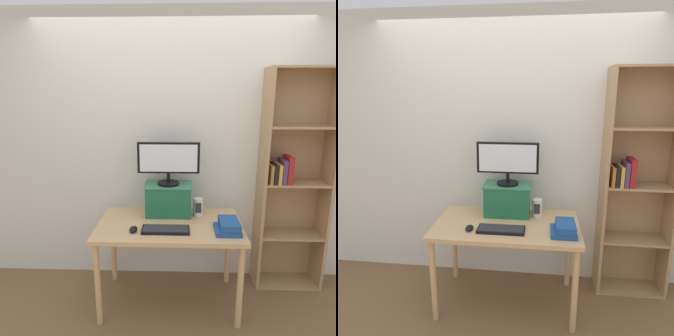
{
  "view_description": "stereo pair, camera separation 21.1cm",
  "coord_description": "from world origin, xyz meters",
  "views": [
    {
      "loc": [
        0.07,
        -2.38,
        1.85
      ],
      "look_at": [
        -0.02,
        0.08,
        1.23
      ],
      "focal_mm": 32.0,
      "sensor_mm": 36.0,
      "label": 1
    },
    {
      "loc": [
        0.28,
        -2.36,
        1.85
      ],
      "look_at": [
        -0.02,
        0.08,
        1.23
      ],
      "focal_mm": 32.0,
      "sensor_mm": 36.0,
      "label": 2
    }
  ],
  "objects": [
    {
      "name": "desk_speaker",
      "position": [
        0.25,
        0.18,
        0.85
      ],
      "size": [
        0.09,
        0.09,
        0.16
      ],
      "color": "silver",
      "rests_on": "desk"
    },
    {
      "name": "computer_monitor",
      "position": [
        -0.02,
        0.21,
        1.27
      ],
      "size": [
        0.55,
        0.2,
        0.38
      ],
      "color": "black",
      "rests_on": "riser_box"
    },
    {
      "name": "ground_plane",
      "position": [
        0.0,
        0.0,
        0.0
      ],
      "size": [
        12.0,
        12.0,
        0.0
      ],
      "primitive_type": "plane",
      "color": "brown"
    },
    {
      "name": "keyboard",
      "position": [
        -0.03,
        -0.15,
        0.78
      ],
      "size": [
        0.39,
        0.16,
        0.02
      ],
      "color": "black",
      "rests_on": "desk"
    },
    {
      "name": "book_stack",
      "position": [
        0.48,
        -0.14,
        0.81
      ],
      "size": [
        0.2,
        0.25,
        0.09
      ],
      "color": "navy",
      "rests_on": "desk"
    },
    {
      "name": "desk",
      "position": [
        0.0,
        0.0,
        0.67
      ],
      "size": [
        1.23,
        0.7,
        0.76
      ],
      "color": "tan",
      "rests_on": "ground_plane"
    },
    {
      "name": "bookshelf_unit",
      "position": [
        1.13,
        0.34,
        1.05
      ],
      "size": [
        0.63,
        0.28,
        2.07
      ],
      "color": "tan",
      "rests_on": "ground_plane"
    },
    {
      "name": "computer_mouse",
      "position": [
        -0.29,
        -0.16,
        0.78
      ],
      "size": [
        0.06,
        0.1,
        0.04
      ],
      "color": "black",
      "rests_on": "desk"
    },
    {
      "name": "back_wall",
      "position": [
        0.0,
        0.49,
        1.3
      ],
      "size": [
        7.0,
        0.08,
        2.6
      ],
      "color": "silver",
      "rests_on": "ground_plane"
    },
    {
      "name": "riser_box",
      "position": [
        -0.02,
        0.21,
        0.91
      ],
      "size": [
        0.43,
        0.27,
        0.29
      ],
      "color": "#1E6642",
      "rests_on": "desk"
    }
  ]
}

